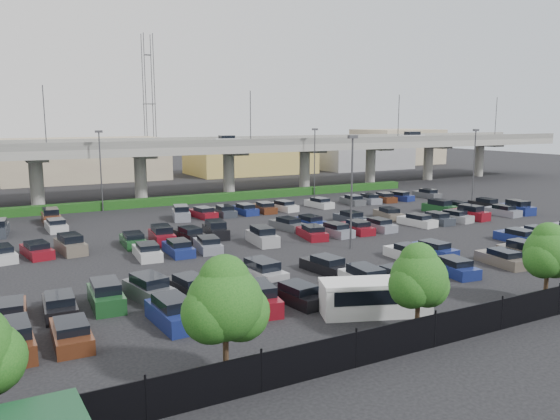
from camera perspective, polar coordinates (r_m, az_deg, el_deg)
name	(u,v)px	position (r m, az deg, el deg)	size (l,w,h in m)	color
ground	(305,233)	(56.94, 2.67, -2.38)	(280.00, 280.00, 0.00)	black
overpass	(197,150)	(84.81, -8.66, 6.18)	(150.00, 13.00, 15.80)	gray
hedge	(216,197)	(79.01, -6.69, 1.31)	(66.00, 1.60, 1.10)	#103911
fence	(547,303)	(36.45, 26.15, -8.74)	(70.00, 0.10, 2.00)	black
tree_row	(537,254)	(37.19, 25.29, -4.14)	(65.07, 3.66, 5.94)	#332316
shuttle_bus	(375,296)	(33.80, 9.94, -8.83)	(7.00, 4.45, 2.13)	silver
parked_cars	(306,235)	(52.80, 2.76, -2.65)	(63.00, 41.57, 1.67)	navy
light_poles	(261,173)	(55.77, -1.99, 3.86)	(66.90, 48.38, 10.30)	#434348
distant_buildings	(206,157)	(117.29, -7.76, 5.51)	(138.00, 24.00, 9.00)	gray
comm_tower	(149,101)	(126.13, -13.51, 11.01)	(2.40, 2.40, 30.00)	#434348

